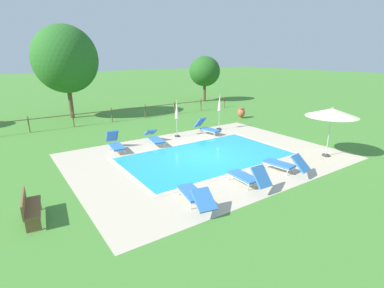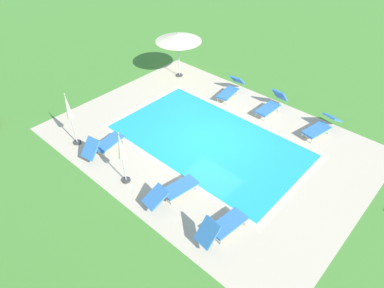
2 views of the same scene
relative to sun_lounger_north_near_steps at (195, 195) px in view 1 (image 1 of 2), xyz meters
name	(u,v)px [view 1 (image 1 of 2)]	position (x,y,z in m)	size (l,w,h in m)	color
ground_plane	(206,156)	(3.22, 3.64, -0.36)	(160.00, 160.00, 0.00)	#478433
pool_deck_paving	(206,156)	(3.22, 3.64, -0.36)	(12.73, 9.35, 0.01)	beige
swimming_pool_water	(206,156)	(3.22, 3.64, -0.36)	(7.95, 4.57, 0.01)	#23A8C1
pool_coping_rim	(206,156)	(3.22, 3.64, -0.35)	(8.43, 5.05, 0.01)	beige
sun_lounger_north_near_steps	(195,195)	(0.00, 0.00, 0.00)	(0.98, 2.12, 0.77)	#3370BC
sun_lounger_north_mid	(248,177)	(2.48, 0.01, 0.03)	(0.65, 1.89, 0.98)	#3370BC
sun_lounger_north_far	(154,138)	(2.07, 6.91, 0.00)	(0.91, 2.12, 0.75)	#3370BC
sun_lounger_north_end	(285,164)	(4.76, 0.13, 0.02)	(0.89, 2.01, 0.90)	#3370BC
sun_lounger_south_near_corner	(207,128)	(5.86, 7.02, 0.03)	(0.90, 1.96, 0.97)	#3370BC
sun_lounger_south_far	(115,144)	(-0.15, 6.99, 0.03)	(0.80, 1.90, 1.00)	#3370BC
patio_umbrella_open_foreground	(332,113)	(8.14, 0.32, 1.82)	(2.40, 2.40, 2.43)	#383838
patio_umbrella_closed_row_west	(177,113)	(3.92, 7.51, 1.10)	(0.32, 0.32, 2.25)	#383838
patio_umbrella_closed_row_centre	(220,106)	(7.17, 7.47, 1.22)	(0.32, 0.32, 2.39)	#383838
wooden_bench_lawn_side	(30,207)	(-4.64, 1.94, 0.10)	(0.64, 1.55, 0.87)	brown
terracotta_urn_near_fence	(241,113)	(10.95, 9.31, 0.08)	(0.60, 0.60, 0.82)	#A85B38
perimeter_fence	(112,113)	(2.05, 13.76, 0.32)	(21.93, 0.08, 1.05)	brown
tree_far_west	(65,59)	(-0.04, 17.00, 4.11)	(4.79, 4.79, 6.98)	brown
tree_centre	(205,71)	(13.74, 17.94, 2.76)	(3.21, 3.21, 4.68)	brown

